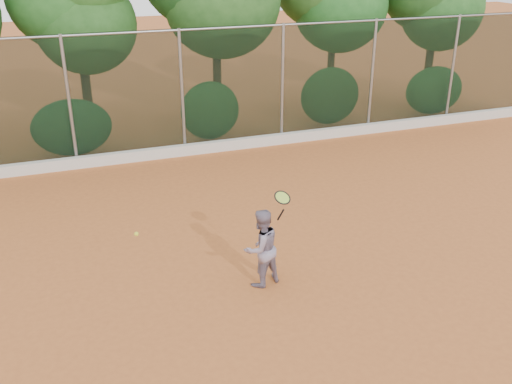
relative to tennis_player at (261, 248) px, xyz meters
name	(u,v)px	position (x,y,z in m)	size (l,w,h in m)	color
ground	(275,275)	(0.33, 0.17, -0.72)	(80.00, 80.00, 0.00)	#B55F2A
concrete_curb	(187,150)	(0.33, 6.99, -0.57)	(24.00, 0.20, 0.30)	silver
tennis_player	(261,248)	(0.00, 0.00, 0.00)	(0.70, 0.55, 1.44)	gray
chainlink_fence	(182,89)	(0.33, 7.17, 1.14)	(24.09, 0.09, 3.50)	black
tennis_racket	(282,200)	(0.35, -0.07, 0.90)	(0.35, 0.33, 0.57)	black
tennis_ball_in_flight	(136,234)	(-2.09, 0.18, 0.56)	(0.07, 0.07, 0.07)	yellow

